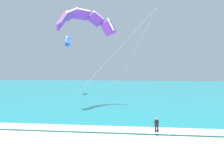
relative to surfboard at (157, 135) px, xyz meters
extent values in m
cube|color=teal|center=(-0.83, 59.85, 0.07)|extent=(200.00, 120.00, 0.20)
cube|color=white|center=(-0.83, 0.85, 0.19)|extent=(200.00, 2.42, 0.04)
ellipsoid|color=#239EC6|center=(0.00, 0.00, 0.00)|extent=(0.53, 1.43, 0.05)
cube|color=black|center=(0.00, 0.25, 0.04)|extent=(0.16, 0.07, 0.04)
cube|color=black|center=(0.00, -0.25, 0.04)|extent=(0.16, 0.07, 0.04)
cylinder|color=black|center=(-0.10, -0.01, 0.39)|extent=(0.14, 0.14, 0.84)
cylinder|color=black|center=(0.10, 0.01, 0.39)|extent=(0.14, 0.14, 0.84)
cube|color=black|center=(0.00, 0.00, 1.11)|extent=(0.35, 0.22, 0.60)
sphere|color=#9E704C|center=(0.00, 0.00, 1.55)|extent=(0.22, 0.22, 0.22)
cylinder|color=black|center=(-0.19, 0.15, 1.16)|extent=(0.12, 0.51, 0.22)
cylinder|color=black|center=(0.17, 0.17, 1.16)|extent=(0.12, 0.51, 0.22)
cylinder|color=black|center=(-0.03, 0.38, 1.16)|extent=(0.55, 0.07, 0.04)
cube|color=#3F3F42|center=(-0.01, 0.12, 0.89)|extent=(0.13, 0.09, 0.10)
cube|color=purple|center=(-6.26, 11.04, 12.24)|extent=(2.30, 1.43, 2.29)
cube|color=white|center=(-5.85, 10.66, 12.73)|extent=(1.00, 1.01, 1.73)
cube|color=purple|center=(-7.96, 10.42, 13.41)|extent=(2.53, 2.07, 1.94)
cube|color=white|center=(-7.55, 10.04, 13.89)|extent=(1.39, 1.44, 1.14)
cube|color=purple|center=(-9.61, 9.11, 13.83)|extent=(2.46, 2.47, 1.14)
cube|color=white|center=(-9.20, 8.72, 14.31)|extent=(1.54, 1.60, 0.30)
cube|color=purple|center=(-10.83, 7.39, 13.41)|extent=(2.07, 2.55, 1.94)
cube|color=white|center=(-10.43, 7.01, 13.89)|extent=(1.39, 1.44, 1.14)
cube|color=purple|center=(-11.36, 5.66, 12.24)|extent=(1.46, 2.33, 2.29)
cube|color=white|center=(-10.95, 5.27, 12.73)|extent=(0.98, 1.04, 1.73)
cylinder|color=#B2B2B7|center=(-3.12, 5.71, 6.71)|extent=(6.31, 10.68, 11.09)
cylinder|color=#B2B2B7|center=(-5.67, 3.02, 6.71)|extent=(11.41, 5.30, 11.09)
cube|color=blue|center=(-17.13, 26.48, 12.44)|extent=(1.22, 1.28, 1.22)
cube|color=white|center=(-17.54, 26.32, 12.57)|extent=(0.44, 0.80, 1.06)
cube|color=blue|center=(-17.34, 27.48, 13.32)|extent=(1.36, 1.54, 0.88)
cube|color=white|center=(-17.75, 27.32, 13.45)|extent=(0.56, 1.10, 0.68)
cube|color=blue|center=(-17.76, 28.73, 13.63)|extent=(1.42, 1.54, 0.34)
cube|color=white|center=(-18.17, 28.57, 13.76)|extent=(0.60, 1.18, 0.14)
cube|color=blue|center=(-18.28, 29.93, 13.32)|extent=(1.37, 1.40, 0.88)
cube|color=white|center=(-18.69, 29.77, 13.45)|extent=(0.53, 1.09, 0.68)
cube|color=blue|center=(-18.79, 30.82, 12.44)|extent=(1.27, 1.02, 1.22)
cube|color=white|center=(-19.21, 30.66, 12.57)|extent=(0.42, 0.77, 1.06)
camera|label=1|loc=(-1.32, -23.11, 6.11)|focal=38.35mm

